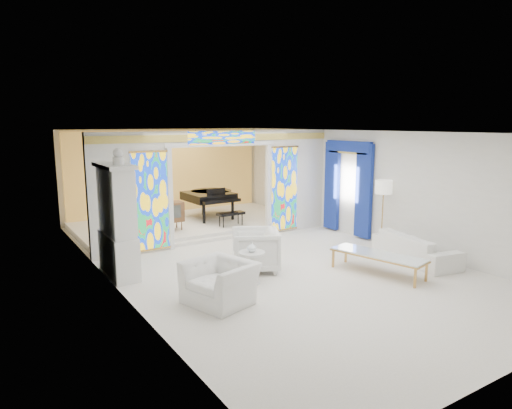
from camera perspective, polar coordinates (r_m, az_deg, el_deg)
floor at (r=11.02m, az=0.67°, el=-6.74°), size 12.00×12.00×0.00m
ceiling at (r=10.54m, az=0.70°, el=9.06°), size 7.00×12.00×0.02m
wall_back at (r=16.00m, az=-11.15°, el=3.87°), size 7.00×0.02×3.00m
wall_left at (r=9.27m, az=-17.76°, el=-0.91°), size 0.02×12.00×3.00m
wall_right at (r=12.90m, az=13.83°, el=2.29°), size 0.02×12.00×3.00m
partition_wall at (r=12.36m, az=-4.38°, el=2.94°), size 7.00×0.22×3.00m
stained_glass_left at (r=11.51m, az=-13.06°, el=0.38°), size 0.90×0.04×2.40m
stained_glass_right at (r=13.38m, az=3.55°, el=1.98°), size 0.90×0.04×2.40m
stained_glass_transom at (r=12.17m, az=-4.21°, el=8.34°), size 2.00×0.04×0.34m
alcove_platform at (r=14.49m, az=-8.22°, el=-2.34°), size 6.80×3.80×0.18m
gold_curtain_back at (r=15.89m, az=-10.99°, el=3.84°), size 6.70×0.10×2.90m
chandelier at (r=14.16m, az=-7.56°, el=7.44°), size 0.48×0.48×0.30m
blue_drapes at (r=13.31m, az=11.38°, el=2.96°), size 0.14×1.85×2.65m
china_cabinet at (r=9.97m, az=-16.97°, el=-2.05°), size 0.56×1.46×2.72m
armchair_left at (r=8.33m, az=-4.54°, el=-9.69°), size 1.32×1.42×0.76m
armchair_right at (r=10.04m, az=-0.10°, el=-5.69°), size 1.35×1.34×0.92m
sofa at (r=11.37m, az=19.31°, el=-5.09°), size 1.26×2.33×0.64m
side_table at (r=9.24m, az=-0.53°, el=-7.30°), size 0.68×0.68×0.66m
vase at (r=9.14m, az=-0.53°, el=-5.33°), size 0.20×0.20×0.20m
coffee_table at (r=10.13m, az=15.01°, el=-6.15°), size 1.11×2.14×0.46m
floor_lamp at (r=12.13m, az=15.66°, el=1.73°), size 0.50×0.50×1.76m
grand_piano at (r=14.81m, az=-5.70°, el=1.06°), size 1.65×2.58×1.02m
tv_console at (r=13.18m, az=-10.70°, el=-0.93°), size 0.71×0.50×0.81m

